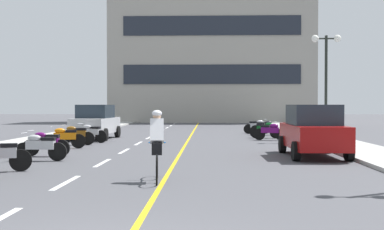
# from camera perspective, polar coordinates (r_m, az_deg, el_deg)

# --- Properties ---
(ground_plane) EXTENTS (140.00, 140.00, 0.00)m
(ground_plane) POSITION_cam_1_polar(r_m,az_deg,el_deg) (26.71, -0.90, -2.74)
(ground_plane) COLOR #47474C
(curb_left) EXTENTS (2.40, 72.00, 0.12)m
(curb_left) POSITION_cam_1_polar(r_m,az_deg,el_deg) (30.87, -14.10, -2.13)
(curb_left) COLOR #A8A8A3
(curb_left) RESTS_ON ground
(curb_right) EXTENTS (2.40, 72.00, 0.12)m
(curb_right) POSITION_cam_1_polar(r_m,az_deg,el_deg) (30.24, 13.16, -2.20)
(curb_right) COLOR #A8A8A3
(curb_right) RESTS_ON ground
(lane_dash_1) EXTENTS (0.14, 2.20, 0.01)m
(lane_dash_1) POSITION_cam_1_polar(r_m,az_deg,el_deg) (12.22, -14.02, -7.41)
(lane_dash_1) COLOR silver
(lane_dash_1) RESTS_ON ground
(lane_dash_2) EXTENTS (0.14, 2.20, 0.01)m
(lane_dash_2) POSITION_cam_1_polar(r_m,az_deg,el_deg) (16.07, -10.07, -5.33)
(lane_dash_2) COLOR silver
(lane_dash_2) RESTS_ON ground
(lane_dash_3) EXTENTS (0.14, 2.20, 0.01)m
(lane_dash_3) POSITION_cam_1_polar(r_m,az_deg,el_deg) (19.98, -7.67, -4.06)
(lane_dash_3) COLOR silver
(lane_dash_3) RESTS_ON ground
(lane_dash_4) EXTENTS (0.14, 2.20, 0.01)m
(lane_dash_4) POSITION_cam_1_polar(r_m,az_deg,el_deg) (23.91, -6.07, -3.19)
(lane_dash_4) COLOR silver
(lane_dash_4) RESTS_ON ground
(lane_dash_5) EXTENTS (0.14, 2.20, 0.01)m
(lane_dash_5) POSITION_cam_1_polar(r_m,az_deg,el_deg) (27.87, -4.92, -2.57)
(lane_dash_5) COLOR silver
(lane_dash_5) RESTS_ON ground
(lane_dash_6) EXTENTS (0.14, 2.20, 0.01)m
(lane_dash_6) POSITION_cam_1_polar(r_m,az_deg,el_deg) (31.84, -4.05, -2.11)
(lane_dash_6) COLOR silver
(lane_dash_6) RESTS_ON ground
(lane_dash_7) EXTENTS (0.14, 2.20, 0.01)m
(lane_dash_7) POSITION_cam_1_polar(r_m,az_deg,el_deg) (35.81, -3.38, -1.74)
(lane_dash_7) COLOR silver
(lane_dash_7) RESTS_ON ground
(lane_dash_8) EXTENTS (0.14, 2.20, 0.01)m
(lane_dash_8) POSITION_cam_1_polar(r_m,az_deg,el_deg) (39.79, -2.84, -1.45)
(lane_dash_8) COLOR silver
(lane_dash_8) RESTS_ON ground
(lane_dash_9) EXTENTS (0.14, 2.20, 0.01)m
(lane_dash_9) POSITION_cam_1_polar(r_m,az_deg,el_deg) (43.78, -2.40, -1.21)
(lane_dash_9) COLOR silver
(lane_dash_9) RESTS_ON ground
(lane_dash_10) EXTENTS (0.14, 2.20, 0.01)m
(lane_dash_10) POSITION_cam_1_polar(r_m,az_deg,el_deg) (47.76, -2.04, -1.02)
(lane_dash_10) COLOR silver
(lane_dash_10) RESTS_ON ground
(lane_dash_11) EXTENTS (0.14, 2.20, 0.01)m
(lane_dash_11) POSITION_cam_1_polar(r_m,az_deg,el_deg) (51.75, -1.73, -0.85)
(lane_dash_11) COLOR silver
(lane_dash_11) RESTS_ON ground
(centre_line_yellow) EXTENTS (0.12, 66.00, 0.01)m
(centre_line_yellow) POSITION_cam_1_polar(r_m,az_deg,el_deg) (29.69, -0.13, -2.34)
(centre_line_yellow) COLOR gold
(centre_line_yellow) RESTS_ON ground
(office_building) EXTENTS (21.13, 6.31, 16.23)m
(office_building) POSITION_cam_1_polar(r_m,az_deg,el_deg) (54.07, 2.22, 7.85)
(office_building) COLOR #9E998E
(office_building) RESTS_ON ground
(street_lamp_mid) EXTENTS (1.46, 0.36, 5.15)m
(street_lamp_mid) POSITION_cam_1_polar(r_m,az_deg,el_deg) (25.95, 14.91, 5.70)
(street_lamp_mid) COLOR black
(street_lamp_mid) RESTS_ON curb_right
(parked_car_near) EXTENTS (1.96, 4.22, 1.82)m
(parked_car_near) POSITION_cam_1_polar(r_m,az_deg,el_deg) (18.12, 13.51, -1.72)
(parked_car_near) COLOR black
(parked_car_near) RESTS_ON ground
(parked_car_mid) EXTENTS (2.07, 4.27, 1.82)m
(parked_car_mid) POSITION_cam_1_polar(r_m,az_deg,el_deg) (27.21, -10.82, -0.75)
(parked_car_mid) COLOR black
(parked_car_mid) RESTS_ON ground
(motorcycle_4) EXTENTS (1.70, 0.60, 0.92)m
(motorcycle_4) POSITION_cam_1_polar(r_m,az_deg,el_deg) (17.03, -16.77, -3.41)
(motorcycle_4) COLOR black
(motorcycle_4) RESTS_ON ground
(motorcycle_5) EXTENTS (1.70, 0.60, 0.92)m
(motorcycle_5) POSITION_cam_1_polar(r_m,az_deg,el_deg) (18.48, -16.21, -3.05)
(motorcycle_5) COLOR black
(motorcycle_5) RESTS_ON ground
(motorcycle_6) EXTENTS (1.68, 0.65, 0.92)m
(motorcycle_6) POSITION_cam_1_polar(r_m,az_deg,el_deg) (21.57, -14.19, -2.44)
(motorcycle_6) COLOR black
(motorcycle_6) RESTS_ON ground
(motorcycle_7) EXTENTS (1.70, 0.60, 0.92)m
(motorcycle_7) POSITION_cam_1_polar(r_m,az_deg,el_deg) (23.32, -13.03, -2.17)
(motorcycle_7) COLOR black
(motorcycle_7) RESTS_ON ground
(motorcycle_8) EXTENTS (1.67, 0.69, 0.92)m
(motorcycle_8) POSITION_cam_1_polar(r_m,az_deg,el_deg) (24.76, -11.38, -1.97)
(motorcycle_8) COLOR black
(motorcycle_8) RESTS_ON ground
(motorcycle_9) EXTENTS (1.67, 0.70, 0.92)m
(motorcycle_9) POSITION_cam_1_polar(r_m,az_deg,el_deg) (26.09, 8.83, -1.80)
(motorcycle_9) COLOR black
(motorcycle_9) RESTS_ON ground
(motorcycle_10) EXTENTS (1.66, 0.74, 0.92)m
(motorcycle_10) POSITION_cam_1_polar(r_m,az_deg,el_deg) (27.78, 8.30, -1.62)
(motorcycle_10) COLOR black
(motorcycle_10) RESTS_ON ground
(motorcycle_11) EXTENTS (1.70, 0.60, 0.92)m
(motorcycle_11) POSITION_cam_1_polar(r_m,az_deg,el_deg) (30.36, 8.24, -1.39)
(motorcycle_11) COLOR black
(motorcycle_11) RESTS_ON ground
(motorcycle_12) EXTENTS (1.69, 0.60, 0.92)m
(motorcycle_12) POSITION_cam_1_polar(r_m,az_deg,el_deg) (31.98, 7.37, -1.26)
(motorcycle_12) COLOR black
(motorcycle_12) RESTS_ON ground
(cyclist_rider) EXTENTS (0.43, 1.77, 1.71)m
(cyclist_rider) POSITION_cam_1_polar(r_m,az_deg,el_deg) (11.99, -3.98, -3.28)
(cyclist_rider) COLOR black
(cyclist_rider) RESTS_ON ground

